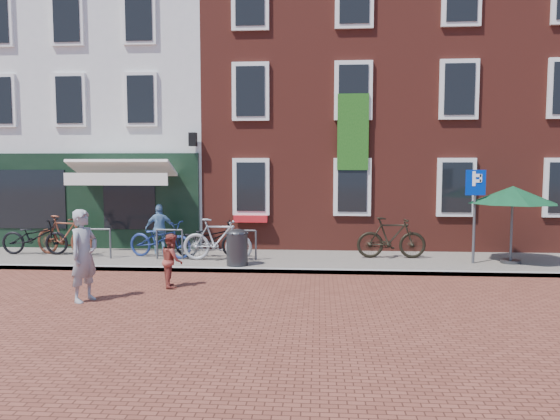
# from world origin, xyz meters

# --- Properties ---
(ground) EXTENTS (80.00, 80.00, 0.00)m
(ground) POSITION_xyz_m (0.00, 0.00, 0.00)
(ground) COLOR brown
(sidewalk) EXTENTS (24.00, 3.00, 0.10)m
(sidewalk) POSITION_xyz_m (1.00, 1.50, 0.05)
(sidewalk) COLOR slate
(sidewalk) RESTS_ON ground
(building_stucco) EXTENTS (8.00, 8.00, 9.00)m
(building_stucco) POSITION_xyz_m (-5.00, 7.00, 4.50)
(building_stucco) COLOR silver
(building_stucco) RESTS_ON ground
(building_brick_mid) EXTENTS (6.00, 8.00, 10.00)m
(building_brick_mid) POSITION_xyz_m (2.00, 7.00, 5.00)
(building_brick_mid) COLOR maroon
(building_brick_mid) RESTS_ON ground
(building_brick_right) EXTENTS (6.00, 8.00, 10.00)m
(building_brick_right) POSITION_xyz_m (8.00, 7.00, 5.00)
(building_brick_right) COLOR maroon
(building_brick_right) RESTS_ON ground
(litter_bin) EXTENTS (0.54, 0.54, 0.99)m
(litter_bin) POSITION_xyz_m (0.46, 0.47, 0.61)
(litter_bin) COLOR #303032
(litter_bin) RESTS_ON sidewalk
(parking_sign) EXTENTS (0.50, 0.07, 2.43)m
(parking_sign) POSITION_xyz_m (6.53, 1.19, 1.76)
(parking_sign) COLOR #4C4C4F
(parking_sign) RESTS_ON sidewalk
(parasol) EXTENTS (2.24, 2.24, 2.11)m
(parasol) POSITION_xyz_m (7.51, 1.30, 1.96)
(parasol) COLOR #4C4C4F
(parasol) RESTS_ON sidewalk
(woman) EXTENTS (0.62, 0.76, 1.80)m
(woman) POSITION_xyz_m (-2.02, -2.89, 0.90)
(woman) COLOR gray
(woman) RESTS_ON ground
(boy) EXTENTS (0.60, 0.68, 1.17)m
(boy) POSITION_xyz_m (-0.65, -1.57, 0.58)
(boy) COLOR #943B31
(boy) RESTS_ON ground
(cafe_person) EXTENTS (0.89, 0.52, 1.43)m
(cafe_person) POSITION_xyz_m (-2.03, 2.10, 0.81)
(cafe_person) COLOR #628BB5
(cafe_person) RESTS_ON sidewalk
(bicycle_0) EXTENTS (1.94, 0.70, 1.01)m
(bicycle_0) POSITION_xyz_m (-5.54, 1.67, 0.61)
(bicycle_0) COLOR black
(bicycle_0) RESTS_ON sidewalk
(bicycle_1) EXTENTS (1.94, 0.95, 1.13)m
(bicycle_1) POSITION_xyz_m (-4.67, 1.65, 0.66)
(bicycle_1) COLOR brown
(bicycle_1) RESTS_ON sidewalk
(bicycle_2) EXTENTS (2.04, 1.17, 1.01)m
(bicycle_2) POSITION_xyz_m (-1.83, 1.44, 0.61)
(bicycle_2) COLOR navy
(bicycle_2) RESTS_ON sidewalk
(bicycle_3) EXTENTS (1.88, 0.57, 1.13)m
(bicycle_3) POSITION_xyz_m (-0.17, 1.11, 0.66)
(bicycle_3) COLOR #9C9C9E
(bicycle_3) RESTS_ON sidewalk
(bicycle_4) EXTENTS (1.98, 0.82, 1.01)m
(bicycle_4) POSITION_xyz_m (-0.47, 1.61, 0.61)
(bicycle_4) COLOR black
(bicycle_4) RESTS_ON sidewalk
(bicycle_5) EXTENTS (1.88, 0.57, 1.13)m
(bicycle_5) POSITION_xyz_m (4.51, 1.80, 0.66)
(bicycle_5) COLOR black
(bicycle_5) RESTS_ON sidewalk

